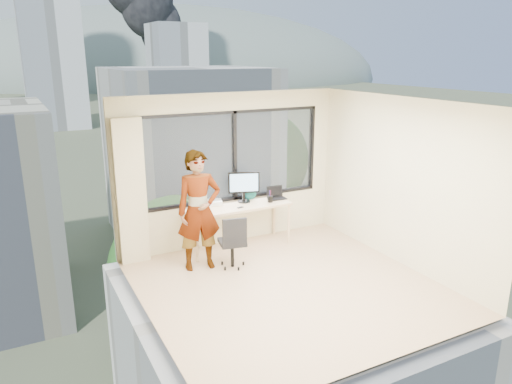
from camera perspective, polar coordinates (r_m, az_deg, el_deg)
floor at (r=7.03m, az=3.83°, el=-11.07°), size 4.00×4.00×0.01m
ceiling at (r=6.29m, az=4.27°, el=10.52°), size 4.00×4.00×0.01m
wall_front at (r=5.05m, az=15.99°, el=-6.74°), size 4.00×0.01×2.60m
wall_left at (r=5.80m, az=-13.12°, el=-3.52°), size 0.01×4.00×2.60m
wall_right at (r=7.74m, az=16.79°, el=1.13°), size 0.01×4.00×2.60m
window_wall at (r=8.23m, az=-2.91°, el=4.27°), size 3.30×0.16×1.55m
curtain at (r=7.66m, az=-14.61°, el=-0.02°), size 0.45×0.14×2.30m
desk at (r=8.22m, az=-2.12°, el=-4.06°), size 1.80×0.60×0.75m
chair at (r=7.46m, az=-2.85°, el=-5.77°), size 0.52×0.52×0.87m
person at (r=7.31m, az=-6.78°, el=-2.20°), size 0.72×0.52×1.85m
monitor at (r=8.21m, az=-1.44°, el=0.63°), size 0.55×0.28×0.54m
game_console at (r=8.17m, az=-5.07°, el=-1.23°), size 0.34×0.30×0.07m
laptop at (r=8.43m, az=2.53°, el=-0.18°), size 0.32×0.34×0.20m
cellphone at (r=7.97m, az=-1.88°, el=-1.84°), size 0.11×0.07×0.01m
pen_cup at (r=8.25m, az=1.69°, el=-0.83°), size 0.09×0.09×0.11m
handbag at (r=8.39m, az=-0.71°, el=-0.28°), size 0.26×0.18×0.18m
exterior_ground at (r=126.55m, az=-25.84°, el=6.66°), size 400.00×400.00×0.04m
near_bldg_b at (r=46.86m, az=-7.85°, el=4.58°), size 14.00×13.00×16.00m
near_bldg_c at (r=48.66m, az=16.97°, el=0.82°), size 12.00×10.00×10.00m
far_tower_b at (r=125.86m, az=-22.97°, el=13.84°), size 13.00×13.00×30.00m
far_tower_c at (r=153.20m, az=-9.32°, el=14.29°), size 15.00×15.00×26.00m
hill_b at (r=341.76m, az=-10.05°, el=12.94°), size 300.00×220.00×96.00m
tree_b at (r=27.54m, az=-9.12°, el=-11.62°), size 7.60×7.60×9.00m
tree_c at (r=53.32m, az=1.69°, el=2.82°), size 8.40×8.40×10.00m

